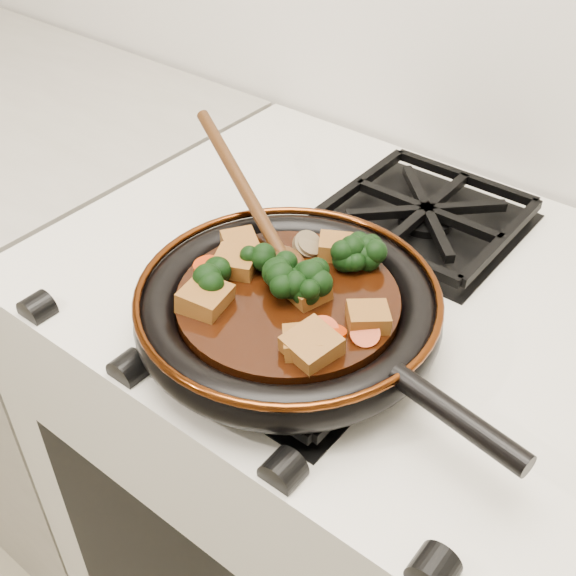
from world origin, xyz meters
The scene contains 31 objects.
stove centered at (0.00, 1.69, 0.45)m, with size 0.76×0.60×0.90m, color beige.
burner_grate_front centered at (0.00, 1.55, 0.91)m, with size 0.23×0.23×0.03m, color black, non-canonical shape.
burner_grate_back centered at (0.00, 1.83, 0.91)m, with size 0.23×0.23×0.03m, color black, non-canonical shape.
skillet centered at (0.00, 1.55, 0.94)m, with size 0.44×0.32×0.05m.
braising_sauce centered at (-0.01, 1.55, 0.95)m, with size 0.23×0.23×0.02m, color black.
tofu_cube_0 centered at (0.08, 1.57, 0.97)m, with size 0.04×0.04×0.02m, color brown.
tofu_cube_1 centered at (-0.01, 1.64, 0.97)m, with size 0.04×0.04×0.02m, color brown.
tofu_cube_2 centered at (-0.10, 1.58, 0.97)m, with size 0.04×0.04×0.02m, color brown.
tofu_cube_3 centered at (0.05, 1.50, 0.97)m, with size 0.04×0.04×0.02m, color brown.
tofu_cube_4 centered at (0.01, 1.56, 0.97)m, with size 0.04×0.04×0.02m, color brown.
tofu_cube_5 centered at (0.06, 1.50, 0.97)m, with size 0.04×0.04×0.02m, color brown.
tofu_cube_6 centered at (-0.06, 1.49, 0.97)m, with size 0.04×0.05×0.02m, color brown.
tofu_cube_7 centered at (-0.08, 1.55, 0.97)m, with size 0.04×0.04×0.02m, color brown.
broccoli_floret_0 centered at (-0.02, 1.56, 0.97)m, with size 0.06×0.06×0.05m, color black, non-canonical shape.
broccoli_floret_1 centered at (0.02, 1.64, 0.97)m, with size 0.06×0.06×0.05m, color black, non-canonical shape.
broccoli_floret_2 centered at (-0.05, 1.57, 0.97)m, with size 0.05×0.05×0.05m, color black, non-canonical shape.
broccoli_floret_3 centered at (0.02, 1.64, 0.97)m, with size 0.06×0.06×0.05m, color black, non-canonical shape.
broccoli_floret_4 centered at (0.02, 1.64, 0.97)m, with size 0.05×0.05×0.05m, color black, non-canonical shape.
broccoli_floret_5 centered at (0.00, 1.57, 0.97)m, with size 0.05×0.05×0.05m, color black, non-canonical shape.
broccoli_floret_6 centered at (0.01, 1.55, 0.97)m, with size 0.06×0.06×0.06m, color black, non-canonical shape.
broccoli_floret_7 centered at (0.01, 1.56, 0.97)m, with size 0.06×0.06×0.06m, color black, non-canonical shape.
broccoli_floret_8 centered at (-0.07, 1.51, 0.97)m, with size 0.06×0.06×0.05m, color black, non-canonical shape.
carrot_coin_0 centered at (0.06, 1.53, 0.96)m, with size 0.03×0.03×0.01m, color #AB2904.
carrot_coin_1 centered at (-0.07, 1.51, 0.96)m, with size 0.03×0.03×0.01m, color #AB2904.
carrot_coin_2 centered at (-0.10, 1.53, 0.96)m, with size 0.03×0.03×0.01m, color #AB2904.
carrot_coin_3 centered at (0.06, 1.53, 0.96)m, with size 0.03×0.03×0.01m, color #AB2904.
carrot_coin_4 centered at (0.09, 1.55, 0.96)m, with size 0.03×0.03×0.01m, color #AB2904.
mushroom_slice_0 centered at (-0.04, 1.63, 0.97)m, with size 0.03×0.03×0.01m, color brown.
mushroom_slice_1 centered at (-0.08, 1.52, 0.97)m, with size 0.03×0.03×0.01m, color brown.
mushroom_slice_2 centered at (-0.04, 1.63, 0.97)m, with size 0.03×0.03×0.01m, color brown.
wooden_spoon centered at (-0.10, 1.62, 0.98)m, with size 0.15×0.09×0.25m.
Camera 1 is at (0.34, 1.11, 1.43)m, focal length 45.00 mm.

